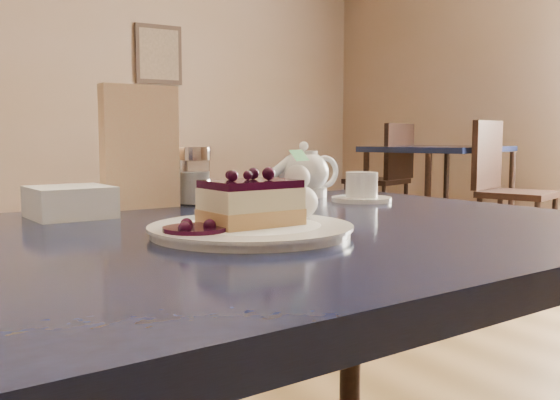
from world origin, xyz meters
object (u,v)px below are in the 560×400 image
dessert_plate (251,230)px  cheesecake_slice (251,203)px  tea_set (315,177)px  main_table (231,286)px  bg_table_far_right (437,238)px

dessert_plate → cheesecake_slice: bearing=63.4°
tea_set → main_table: bearing=-138.4°
bg_table_far_right → dessert_plate: bearing=-157.7°
tea_set → bg_table_far_right: (2.72, 2.33, -0.68)m
main_table → dessert_plate: dessert_plate is taller
cheesecake_slice → main_table: bearing=90.0°
cheesecake_slice → bg_table_far_right: bearing=36.5°
main_table → dessert_plate: size_ratio=4.82×
dessert_plate → bg_table_far_right: (3.06, 2.68, -0.64)m
dessert_plate → tea_set: tea_set is taller
main_table → tea_set: bearing=36.9°
bg_table_far_right → cheesecake_slice: bearing=-157.7°
dessert_plate → tea_set: size_ratio=1.03×
dessert_plate → tea_set: (0.34, 0.35, 0.03)m
dessert_plate → bg_table_far_right: size_ratio=0.13×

